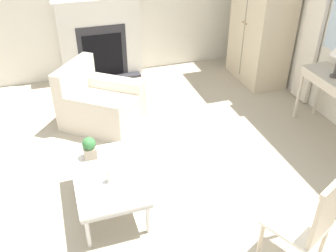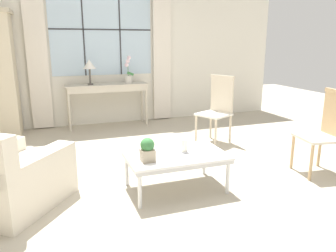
% 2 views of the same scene
% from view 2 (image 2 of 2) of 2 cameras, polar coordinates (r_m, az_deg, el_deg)
% --- Properties ---
extents(ground_plane, '(14.00, 14.00, 0.00)m').
position_cam_2_polar(ground_plane, '(3.77, -3.25, -9.76)').
color(ground_plane, '#B2A893').
extents(wall_back_windowed, '(7.20, 0.14, 2.80)m').
position_cam_2_polar(wall_back_windowed, '(6.40, -11.34, 12.95)').
color(wall_back_windowed, silver).
rests_on(wall_back_windowed, ground_plane).
extents(console_table, '(1.49, 0.41, 0.80)m').
position_cam_2_polar(console_table, '(6.17, -10.56, 6.38)').
color(console_table, beige).
rests_on(console_table, ground_plane).
extents(table_lamp, '(0.23, 0.23, 0.45)m').
position_cam_2_polar(table_lamp, '(6.06, -13.54, 10.27)').
color(table_lamp, '#4C4742').
rests_on(table_lamp, console_table).
extents(potted_orchid, '(0.18, 0.14, 0.51)m').
position_cam_2_polar(potted_orchid, '(6.17, -6.95, 9.06)').
color(potted_orchid, '#BCB7AD').
rests_on(potted_orchid, console_table).
extents(armchair_upholstered, '(1.23, 1.25, 0.83)m').
position_cam_2_polar(armchair_upholstered, '(3.50, -25.98, -8.50)').
color(armchair_upholstered, beige).
rests_on(armchair_upholstered, ground_plane).
extents(side_chair_wooden, '(0.59, 0.59, 1.04)m').
position_cam_2_polar(side_chair_wooden, '(5.17, 8.67, 3.53)').
color(side_chair_wooden, white).
rests_on(side_chair_wooden, ground_plane).
extents(accent_chair_wooden, '(0.50, 0.50, 1.01)m').
position_cam_2_polar(accent_chair_wooden, '(4.29, 25.88, -0.26)').
color(accent_chair_wooden, beige).
rests_on(accent_chair_wooden, ground_plane).
extents(coffee_table, '(1.04, 0.66, 0.40)m').
position_cam_2_polar(coffee_table, '(3.47, 1.38, -5.49)').
color(coffee_table, silver).
rests_on(coffee_table, ground_plane).
extents(potted_plant_small, '(0.14, 0.14, 0.24)m').
position_cam_2_polar(potted_plant_small, '(3.22, -3.59, -4.10)').
color(potted_plant_small, tan).
rests_on(potted_plant_small, coffee_table).
extents(pillar_candle, '(0.09, 0.09, 0.16)m').
position_cam_2_polar(pillar_candle, '(3.49, 2.85, -3.54)').
color(pillar_candle, silver).
rests_on(pillar_candle, coffee_table).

